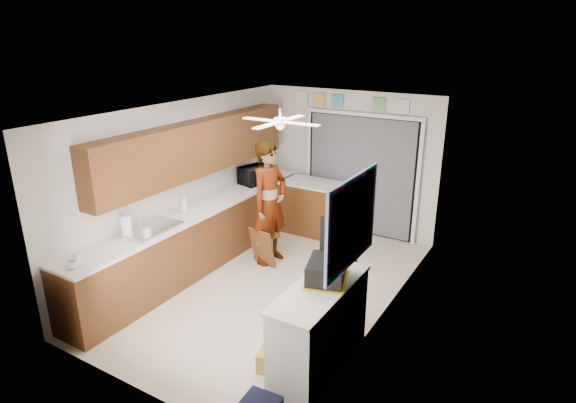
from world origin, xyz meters
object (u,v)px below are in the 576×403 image
at_px(cup, 72,265).
at_px(paper_towel_roll, 126,226).
at_px(soap_bottle, 184,203).
at_px(suitcase, 326,270).
at_px(cardboard_box, 276,361).
at_px(microwave, 256,175).
at_px(dog, 320,274).
at_px(man, 270,204).

bearing_deg(cup, paper_towel_roll, 100.46).
distance_m(soap_bottle, cup, 1.98).
bearing_deg(suitcase, cardboard_box, -138.93).
bearing_deg(microwave, cup, -164.80).
height_order(cup, dog, cup).
xyz_separation_m(soap_bottle, dog, (1.94, 0.59, -0.89)).
bearing_deg(dog, microwave, 133.61).
relative_size(microwave, soap_bottle, 1.99).
bearing_deg(dog, man, 147.62).
distance_m(soap_bottle, paper_towel_roll, 1.04).
xyz_separation_m(cup, paper_towel_roll, (-0.17, 0.93, 0.10)).
relative_size(cup, cardboard_box, 0.34).
xyz_separation_m(microwave, cup, (0.05, -3.69, -0.11)).
distance_m(man, dog, 1.34).
bearing_deg(soap_bottle, cardboard_box, -28.06).
relative_size(soap_bottle, cup, 2.32).
height_order(cup, cardboard_box, cup).
bearing_deg(soap_bottle, cup, -85.84).
relative_size(suitcase, cardboard_box, 1.42).
bearing_deg(suitcase, paper_towel_roll, 169.16).
distance_m(cup, suitcase, 2.82).
xyz_separation_m(soap_bottle, paper_towel_roll, (-0.03, -1.04, 0.01)).
height_order(paper_towel_roll, suitcase, paper_towel_roll).
bearing_deg(cardboard_box, suitcase, 58.40).
bearing_deg(man, cup, 173.67).
bearing_deg(soap_bottle, suitcase, -15.38).
distance_m(paper_towel_roll, man, 2.17).
relative_size(soap_bottle, dog, 0.57).
relative_size(suitcase, dog, 1.02).
relative_size(microwave, man, 0.29).
height_order(cardboard_box, man, man).
relative_size(suitcase, man, 0.26).
bearing_deg(suitcase, dog, 101.92).
height_order(cardboard_box, dog, dog).
bearing_deg(microwave, paper_towel_roll, -168.10).
xyz_separation_m(cardboard_box, dog, (-0.42, 1.84, 0.08)).
distance_m(microwave, dog, 2.34).
height_order(soap_bottle, cardboard_box, soap_bottle).
distance_m(suitcase, dog, 1.74).
bearing_deg(cardboard_box, man, 124.10).
height_order(paper_towel_roll, cardboard_box, paper_towel_roll).
distance_m(cup, paper_towel_roll, 0.95).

